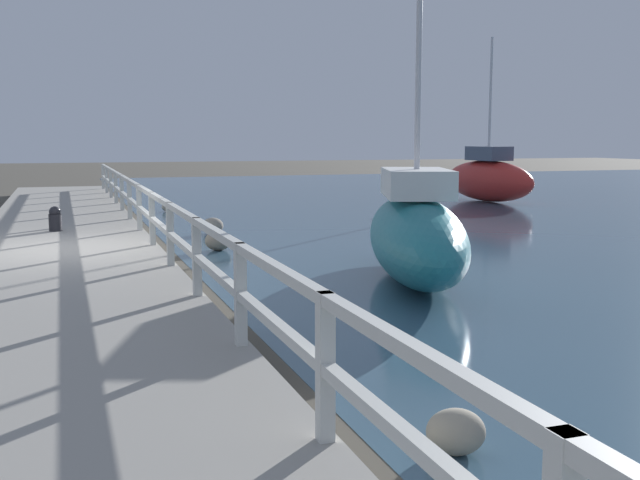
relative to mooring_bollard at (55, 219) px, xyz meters
name	(u,v)px	position (x,y,z in m)	size (l,w,h in m)	color
ground_plane	(64,266)	(0.14, -2.71, -0.55)	(120.00, 120.00, 0.00)	#4C473D
dock_walkway	(64,257)	(0.14, -2.71, -0.40)	(3.23, 36.00, 0.30)	#9E998E
railing	(152,209)	(1.65, -2.71, 0.39)	(0.10, 32.50, 0.95)	silver
boulder_downstream	(168,207)	(3.16, 6.59, -0.41)	(0.37, 0.34, 0.28)	gray
boulder_mid_strip	(456,432)	(2.67, -11.80, -0.39)	(0.42, 0.38, 0.32)	gray
boulder_near_dock	(212,226)	(3.41, 0.83, -0.36)	(0.50, 0.45, 0.38)	gray
boulder_upstream	(218,241)	(3.01, -1.80, -0.35)	(0.52, 0.47, 0.39)	slate
mooring_bollard	(55,219)	(0.00, 0.00, 0.00)	(0.26, 0.26, 0.51)	black
sailboat_red	(488,179)	(14.30, 6.71, 0.25)	(1.58, 4.87, 5.63)	red
sailboat_teal	(416,233)	(5.28, -5.88, 0.18)	(3.04, 5.49, 7.05)	#1E707A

